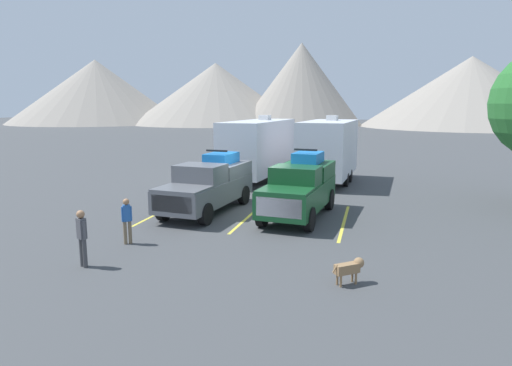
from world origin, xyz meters
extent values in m
plane|color=#3F4244|center=(0.00, 0.00, 0.00)|extent=(240.00, 240.00, 0.00)
cube|color=#595B60|center=(-1.97, -0.59, 0.88)|extent=(2.55, 5.81, 0.90)
cube|color=#595B60|center=(-2.17, -2.61, 1.37)|extent=(2.07, 1.76, 0.08)
cube|color=#595B60|center=(-2.02, -1.09, 1.72)|extent=(2.02, 1.65, 0.77)
cube|color=slate|center=(-2.07, -1.68, 1.75)|extent=(1.78, 0.39, 0.57)
cube|color=#595B60|center=(-1.81, 0.93, 1.62)|extent=(2.21, 2.78, 0.59)
cube|color=silver|center=(-2.24, -3.37, 0.93)|extent=(1.70, 0.23, 0.63)
cylinder|color=black|center=(-1.24, -2.59, 0.43)|extent=(0.36, 0.88, 0.86)
cylinder|color=black|center=(-3.07, -2.41, 0.43)|extent=(0.36, 0.88, 0.86)
cylinder|color=black|center=(-0.86, 1.23, 0.43)|extent=(0.36, 0.88, 0.86)
cylinder|color=black|center=(-2.69, 1.41, 0.43)|extent=(0.36, 0.88, 0.86)
cube|color=blue|center=(-1.81, 0.93, 2.14)|extent=(1.26, 1.76, 0.45)
cylinder|color=black|center=(-1.42, 0.31, 2.14)|extent=(0.22, 0.46, 0.44)
cylinder|color=black|center=(-2.32, 0.40, 2.14)|extent=(0.22, 0.46, 0.44)
cylinder|color=black|center=(-1.31, 1.45, 2.14)|extent=(0.22, 0.46, 0.44)
cylinder|color=black|center=(-2.21, 1.54, 2.14)|extent=(0.22, 0.46, 0.44)
cube|color=black|center=(-1.86, 0.46, 2.52)|extent=(1.01, 0.18, 0.08)
cube|color=#144723|center=(1.98, -0.52, 0.94)|extent=(2.48, 5.49, 0.98)
cube|color=#144723|center=(1.79, -2.43, 1.47)|extent=(2.02, 1.67, 0.08)
cube|color=#144723|center=(1.94, -1.00, 1.79)|extent=(1.97, 1.56, 0.73)
cube|color=slate|center=(1.88, -1.55, 1.83)|extent=(1.74, 0.38, 0.54)
cube|color=#144723|center=(2.13, 0.91, 1.74)|extent=(2.16, 2.63, 0.64)
cube|color=silver|center=(1.72, -3.14, 0.99)|extent=(1.67, 0.22, 0.69)
cylinder|color=black|center=(2.70, -2.41, 0.45)|extent=(0.37, 0.92, 0.90)
cylinder|color=black|center=(0.91, -2.23, 0.45)|extent=(0.37, 0.92, 0.90)
cylinder|color=black|center=(3.06, 1.19, 0.45)|extent=(0.37, 0.92, 0.90)
cylinder|color=black|center=(1.26, 1.37, 0.45)|extent=(0.37, 0.92, 0.90)
cube|color=blue|center=(2.13, 0.91, 2.29)|extent=(1.23, 1.67, 0.45)
cylinder|color=black|center=(2.51, 0.33, 2.28)|extent=(0.22, 0.46, 0.44)
cylinder|color=black|center=(1.63, 0.42, 2.28)|extent=(0.22, 0.46, 0.44)
cylinder|color=black|center=(2.62, 1.40, 2.28)|extent=(0.22, 0.46, 0.44)
cylinder|color=black|center=(1.74, 1.49, 2.28)|extent=(0.22, 0.46, 0.44)
cube|color=black|center=(2.08, 0.47, 2.66)|extent=(0.98, 0.18, 0.08)
cube|color=gold|center=(-3.84, -0.78, 0.00)|extent=(0.12, 5.50, 0.01)
cube|color=gold|center=(0.00, -0.78, 0.00)|extent=(0.12, 5.50, 0.01)
cube|color=gold|center=(3.84, -0.78, 0.00)|extent=(0.12, 5.50, 0.01)
cube|color=silver|center=(-1.85, 7.78, 2.05)|extent=(2.99, 7.83, 3.05)
cube|color=#4C6B99|center=(-3.07, 7.87, 2.21)|extent=(0.58, 7.34, 0.24)
cube|color=silver|center=(-1.77, 8.92, 3.73)|extent=(0.65, 0.74, 0.30)
cube|color=#333333|center=(-2.19, 3.35, 0.32)|extent=(0.21, 1.21, 0.12)
cylinder|color=black|center=(-0.82, 6.77, 0.38)|extent=(0.28, 0.77, 0.76)
cylinder|color=black|center=(-3.03, 6.94, 0.38)|extent=(0.28, 0.77, 0.76)
cylinder|color=black|center=(-0.68, 8.61, 0.38)|extent=(0.28, 0.77, 0.76)
cylinder|color=black|center=(-2.89, 8.78, 0.38)|extent=(0.28, 0.77, 0.76)
cube|color=silver|center=(2.31, 7.77, 2.06)|extent=(3.01, 6.36, 3.07)
cube|color=brown|center=(1.03, 7.87, 2.22)|extent=(0.47, 5.92, 0.24)
cube|color=silver|center=(2.38, 8.70, 3.75)|extent=(0.65, 0.74, 0.30)
cube|color=#333333|center=(2.03, 4.09, 0.32)|extent=(0.21, 1.21, 0.12)
cylinder|color=black|center=(3.42, 6.94, 0.38)|extent=(0.28, 0.77, 0.76)
cylinder|color=black|center=(1.08, 7.12, 0.38)|extent=(0.28, 0.77, 0.76)
cylinder|color=black|center=(3.53, 8.42, 0.38)|extent=(0.28, 0.77, 0.76)
cylinder|color=black|center=(1.19, 8.60, 0.38)|extent=(0.28, 0.77, 0.76)
cylinder|color=#3F3F42|center=(-2.87, -7.62, 0.42)|extent=(0.12, 0.12, 0.83)
cylinder|color=#3F3F42|center=(-3.03, -7.55, 0.42)|extent=(0.12, 0.12, 0.83)
cube|color=#4C4C51|center=(-2.95, -7.58, 1.13)|extent=(0.30, 0.28, 0.59)
sphere|color=#9E704C|center=(-2.95, -7.58, 1.53)|extent=(0.23, 0.23, 0.23)
cylinder|color=#4C4C51|center=(-2.83, -7.64, 1.10)|extent=(0.10, 0.10, 0.53)
cylinder|color=#4C4C51|center=(-3.07, -7.53, 1.10)|extent=(0.10, 0.10, 0.53)
cylinder|color=#726047|center=(-2.93, -5.45, 0.38)|extent=(0.11, 0.11, 0.77)
cylinder|color=#726047|center=(-2.80, -5.35, 0.38)|extent=(0.11, 0.11, 0.77)
cube|color=#2659A5|center=(-2.86, -5.40, 1.04)|extent=(0.29, 0.28, 0.55)
sphere|color=#9E704C|center=(-2.86, -5.40, 1.42)|extent=(0.21, 0.21, 0.21)
cylinder|color=#2659A5|center=(-2.96, -5.47, 1.02)|extent=(0.09, 0.09, 0.49)
cylinder|color=#2659A5|center=(-2.77, -5.32, 1.02)|extent=(0.09, 0.09, 0.49)
cube|color=olive|center=(4.31, -6.92, 0.43)|extent=(0.66, 0.60, 0.25)
sphere|color=olive|center=(4.59, -6.69, 0.53)|extent=(0.27, 0.27, 0.27)
cylinder|color=olive|center=(4.03, -7.15, 0.48)|extent=(0.15, 0.13, 0.20)
cylinder|color=olive|center=(4.44, -6.71, 0.15)|extent=(0.06, 0.06, 0.30)
cylinder|color=olive|center=(4.54, -6.84, 0.15)|extent=(0.06, 0.06, 0.30)
cylinder|color=olive|center=(4.08, -7.00, 0.15)|extent=(0.06, 0.06, 0.30)
cylinder|color=olive|center=(4.18, -7.13, 0.15)|extent=(0.06, 0.06, 0.30)
cone|color=gray|center=(-61.40, 78.22, 7.60)|extent=(41.51, 41.51, 15.20)
cone|color=gray|center=(-31.71, 81.86, 7.02)|extent=(40.16, 40.16, 14.03)
cone|color=gray|center=(-11.06, 79.28, 8.79)|extent=(26.71, 26.71, 17.57)
cone|color=gray|center=(23.01, 80.75, 7.00)|extent=(42.89, 42.89, 14.01)
camera|label=1|loc=(4.83, -17.76, 4.53)|focal=30.88mm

